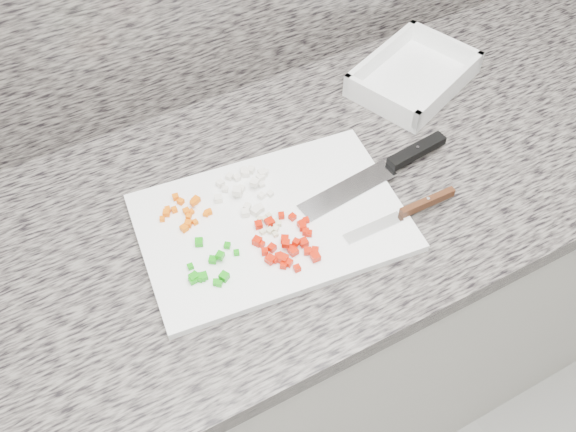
% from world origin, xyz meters
% --- Properties ---
extents(cabinet, '(3.92, 0.62, 0.86)m').
position_xyz_m(cabinet, '(0.00, 1.44, 0.43)').
color(cabinet, silver).
rests_on(cabinet, ground).
extents(countertop, '(3.96, 0.64, 0.04)m').
position_xyz_m(countertop, '(0.00, 1.44, 0.88)').
color(countertop, '#69635C').
rests_on(countertop, cabinet).
extents(cutting_board, '(0.47, 0.34, 0.01)m').
position_xyz_m(cutting_board, '(-0.04, 1.39, 0.91)').
color(cutting_board, white).
rests_on(cutting_board, countertop).
extents(carrot_pile, '(0.09, 0.08, 0.02)m').
position_xyz_m(carrot_pile, '(-0.16, 1.47, 0.92)').
color(carrot_pile, '#EF6405').
rests_on(carrot_pile, cutting_board).
extents(onion_pile, '(0.11, 0.11, 0.02)m').
position_xyz_m(onion_pile, '(-0.05, 1.47, 0.92)').
color(onion_pile, white).
rests_on(onion_pile, cutting_board).
extents(green_pepper_pile, '(0.09, 0.10, 0.02)m').
position_xyz_m(green_pepper_pile, '(-0.18, 1.35, 0.92)').
color(green_pepper_pile, '#149C0E').
rests_on(green_pepper_pile, cutting_board).
extents(red_pepper_pile, '(0.11, 0.12, 0.02)m').
position_xyz_m(red_pepper_pile, '(-0.04, 1.33, 0.92)').
color(red_pepper_pile, '#BF1502').
rests_on(red_pepper_pile, cutting_board).
extents(garlic_pile, '(0.04, 0.05, 0.01)m').
position_xyz_m(garlic_pile, '(-0.05, 1.38, 0.92)').
color(garlic_pile, beige).
rests_on(garlic_pile, cutting_board).
extents(chef_knife, '(0.31, 0.07, 0.02)m').
position_xyz_m(chef_knife, '(0.21, 1.39, 0.92)').
color(chef_knife, '#B8BABF').
rests_on(chef_knife, cutting_board).
extents(paring_knife, '(0.21, 0.02, 0.02)m').
position_xyz_m(paring_knife, '(0.18, 1.29, 0.92)').
color(paring_knife, '#B8BABF').
rests_on(paring_knife, cutting_board).
extents(tray, '(0.29, 0.25, 0.05)m').
position_xyz_m(tray, '(0.38, 1.57, 0.92)').
color(tray, white).
rests_on(tray, countertop).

